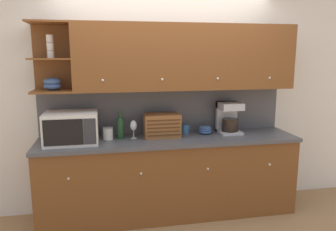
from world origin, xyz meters
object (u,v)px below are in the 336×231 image
(wine_bottle, at_px, (120,126))
(wine_glass, at_px, (133,126))
(storage_canister, at_px, (108,133))
(coffee_maker, at_px, (229,117))
(mug, at_px, (185,129))
(microwave, at_px, (71,128))
(bowl_stack_on_counter, at_px, (205,130))
(bread_box, at_px, (162,125))

(wine_bottle, relative_size, wine_glass, 1.49)
(storage_canister, bearing_deg, coffee_maker, 1.71)
(coffee_maker, bearing_deg, mug, 172.88)
(wine_glass, height_order, mug, wine_glass)
(storage_canister, height_order, mug, storage_canister)
(coffee_maker, bearing_deg, wine_glass, -177.59)
(microwave, bearing_deg, wine_bottle, 8.95)
(coffee_maker, bearing_deg, storage_canister, -178.29)
(microwave, distance_m, storage_canister, 0.40)
(wine_glass, height_order, bowl_stack_on_counter, wine_glass)
(mug, height_order, coffee_maker, coffee_maker)
(wine_glass, relative_size, coffee_maker, 0.55)
(microwave, height_order, wine_glass, microwave)
(microwave, relative_size, coffee_maker, 1.48)
(storage_canister, bearing_deg, mug, 6.76)
(microwave, xyz_separation_m, storage_canister, (0.38, 0.07, -0.10))
(bread_box, xyz_separation_m, bowl_stack_on_counter, (0.53, 0.05, -0.09))
(wine_glass, bearing_deg, storage_canister, 178.85)
(microwave, height_order, coffee_maker, coffee_maker)
(microwave, relative_size, bread_box, 1.36)
(wine_glass, xyz_separation_m, coffee_maker, (1.14, 0.05, 0.05))
(bread_box, relative_size, mug, 3.91)
(wine_bottle, height_order, wine_glass, wine_bottle)
(microwave, height_order, bowl_stack_on_counter, microwave)
(storage_canister, xyz_separation_m, bread_box, (0.60, 0.00, 0.06))
(wine_bottle, bearing_deg, bread_box, -0.49)
(wine_glass, height_order, bread_box, bread_box)
(wine_bottle, distance_m, bowl_stack_on_counter, 1.00)
(wine_bottle, height_order, bowl_stack_on_counter, wine_bottle)
(wine_bottle, xyz_separation_m, bowl_stack_on_counter, (0.99, 0.04, -0.09))
(wine_bottle, height_order, mug, wine_bottle)
(bread_box, bearing_deg, wine_bottle, 179.51)
(microwave, distance_m, wine_glass, 0.66)
(bowl_stack_on_counter, bearing_deg, microwave, -175.24)
(wine_glass, xyz_separation_m, mug, (0.62, 0.11, -0.09))
(bread_box, height_order, coffee_maker, coffee_maker)
(bread_box, height_order, bowl_stack_on_counter, bread_box)
(bowl_stack_on_counter, xyz_separation_m, coffee_maker, (0.29, -0.01, 0.14))
(wine_glass, distance_m, bowl_stack_on_counter, 0.86)
(storage_canister, xyz_separation_m, wine_bottle, (0.14, 0.01, 0.07))
(microwave, relative_size, wine_glass, 2.67)
(storage_canister, xyz_separation_m, bowl_stack_on_counter, (1.13, 0.05, -0.02))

